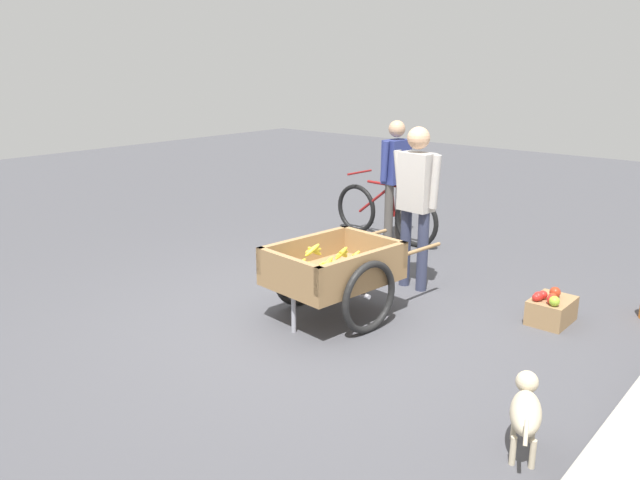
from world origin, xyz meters
name	(u,v)px	position (x,y,z in m)	size (l,w,h in m)	color
ground_plane	(311,322)	(0.00, 0.00, 0.00)	(24.00, 24.00, 0.00)	#47474C
fruit_cart	(333,272)	(-0.20, 0.08, 0.43)	(1.72, 1.00, 0.71)	#937047
vendor_person	(416,193)	(-1.34, 0.20, 0.99)	(0.23, 0.57, 1.64)	#333851
bicycle	(385,213)	(-2.65, -1.07, 0.35)	(0.46, 1.66, 0.85)	black
cyclist_person	(396,171)	(-2.64, -0.92, 0.92)	(0.52, 0.22, 1.55)	#4C4742
dog	(526,409)	(0.60, 2.23, 0.27)	(0.63, 0.34, 0.40)	beige
apple_crate	(551,309)	(-1.38, 1.63, 0.13)	(0.44, 0.32, 0.32)	#99754C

